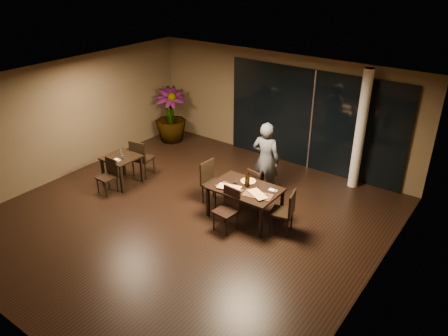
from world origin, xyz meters
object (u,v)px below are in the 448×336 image
side_table (121,161)px  potted_plant (171,115)px  chair_side_far (141,157)px  bottle_c (248,179)px  diner (266,160)px  main_table (245,191)px  chair_main_right (286,210)px  chair_side_near (109,174)px  chair_main_left (211,180)px  bottle_a (246,180)px  chair_main_far (256,185)px  chair_main_near (228,207)px  bottle_b (248,182)px

side_table → potted_plant: 3.00m
chair_side_far → bottle_c: bottle_c is taller
diner → potted_plant: size_ratio=1.12×
main_table → side_table: (-3.40, -0.50, -0.05)m
chair_main_right → chair_side_near: size_ratio=1.11×
side_table → chair_side_far: bearing=78.9°
chair_main_left → chair_side_far: size_ratio=1.00×
chair_main_right → bottle_a: bearing=-107.0°
chair_main_left → potted_plant: potted_plant is taller
side_table → chair_main_left: bearing=14.5°
chair_main_far → potted_plant: potted_plant is taller
side_table → potted_plant: potted_plant is taller
chair_side_far → bottle_a: bottle_a is taller
chair_main_near → chair_main_right: bearing=34.5°
bottle_a → main_table: bearing=-69.6°
chair_main_right → bottle_a: size_ratio=3.10×
bottle_a → chair_side_far: bearing=-179.4°
potted_plant → chair_side_far: bearing=-65.8°
chair_main_far → bottle_c: (0.13, -0.57, 0.44)m
chair_main_far → chair_main_left: 1.06m
chair_side_far → bottle_c: size_ratio=2.98×
chair_side_far → bottle_a: 3.28m
chair_side_near → main_table: bearing=19.1°
side_table → chair_side_near: 0.50m
diner → bottle_b: size_ratio=7.29×
chair_side_near → chair_side_far: bearing=89.9°
chair_side_near → diner: bearing=36.8°
bottle_b → potted_plant: bearing=152.1°
chair_main_right → chair_side_far: bearing=-104.1°
main_table → bottle_b: bearing=62.2°
bottle_c → side_table: bearing=-169.8°
chair_main_right → chair_main_near: bearing=-74.5°
chair_main_near → diner: (-0.14, 1.71, 0.41)m
chair_main_far → bottle_b: size_ratio=3.40×
chair_main_far → chair_main_left: bearing=41.1°
chair_side_far → diner: size_ratio=0.55×
bottle_b → chair_main_left: bearing=176.4°
side_table → main_table: bearing=8.4°
chair_side_near → bottle_a: 3.50m
chair_main_near → chair_main_right: 1.21m
bottle_a → bottle_c: size_ratio=0.90×
side_table → chair_main_far: chair_main_far is taller
diner → chair_side_far: bearing=10.8°
side_table → bottle_a: bearing=9.9°
side_table → chair_main_far: bearing=19.9°
chair_side_far → potted_plant: potted_plant is taller
chair_side_far → diner: diner is taller
chair_side_far → bottle_b: bearing=169.3°
chair_main_near → chair_main_left: (-0.97, 0.68, 0.04)m
chair_side_far → chair_side_near: chair_side_far is taller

